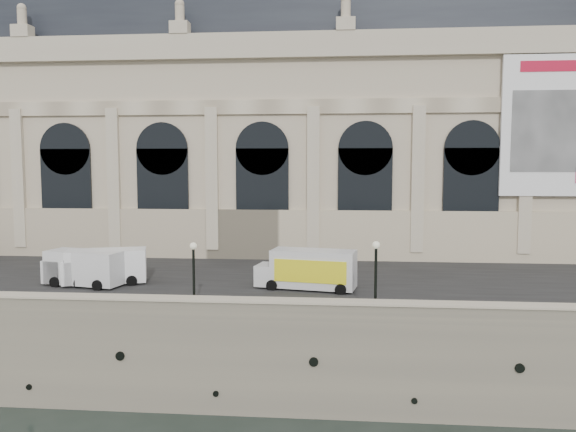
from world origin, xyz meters
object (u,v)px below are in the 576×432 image
object	(u,v)px
van_c	(102,267)
lamp_left	(194,277)
lamp_right	(376,279)
box_truck	(308,270)
van_b	(81,268)

from	to	relation	value
van_c	lamp_left	world-z (taller)	lamp_left
lamp_right	box_truck	bearing A→B (deg)	122.37
lamp_left	van_b	bearing A→B (deg)	147.51
van_b	lamp_right	xyz separation A→B (m)	(22.20, -6.94, 0.93)
van_b	lamp_right	distance (m)	23.27
lamp_left	lamp_right	size ratio (longest dim) A/B	0.95
van_b	box_truck	distance (m)	17.63
van_b	box_truck	size ratio (longest dim) A/B	0.84
van_c	lamp_left	distance (m)	11.94
van_c	box_truck	size ratio (longest dim) A/B	0.85
van_b	lamp_left	bearing A→B (deg)	-32.49
van_b	van_c	xyz separation A→B (m)	(1.38, 0.60, 0.00)
van_b	lamp_left	distance (m)	12.71
box_truck	lamp_left	distance (m)	9.93
van_b	van_c	size ratio (longest dim) A/B	0.99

